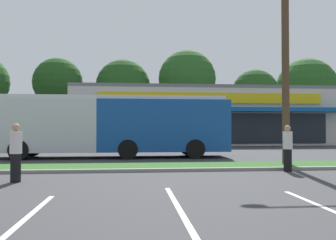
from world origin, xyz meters
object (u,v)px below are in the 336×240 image
at_px(utility_pole, 282,32).
at_px(pedestrian_near_bench, 288,148).
at_px(pedestrian_by_pole, 16,153).
at_px(city_bus, 110,124).

height_order(utility_pole, pedestrian_near_bench, utility_pole).
height_order(pedestrian_near_bench, pedestrian_by_pole, pedestrian_by_pole).
height_order(utility_pole, pedestrian_by_pole, utility_pole).
bearing_deg(pedestrian_by_pole, utility_pole, 163.77).
bearing_deg(pedestrian_near_bench, utility_pole, -175.59).
relative_size(utility_pole, pedestrian_near_bench, 6.13).
relative_size(city_bus, pedestrian_by_pole, 7.27).
bearing_deg(utility_pole, pedestrian_by_pole, -161.71).
bearing_deg(pedestrian_by_pole, city_bus, -139.53).
bearing_deg(city_bus, pedestrian_near_bench, 135.15).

